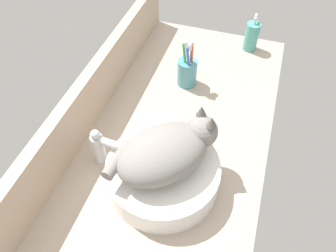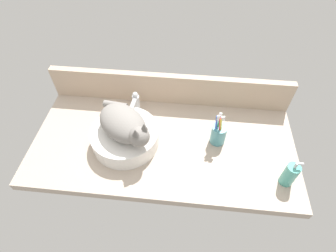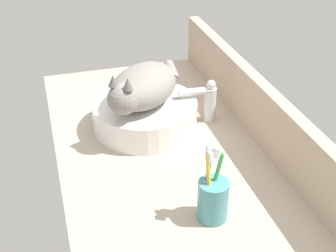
{
  "view_description": "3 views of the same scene",
  "coord_description": "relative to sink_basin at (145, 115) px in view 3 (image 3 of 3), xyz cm",
  "views": [
    {
      "loc": [
        -63.58,
        -18.64,
        81.53
      ],
      "look_at": [
        -3.73,
        0.66,
        8.44
      ],
      "focal_mm": 35.0,
      "sensor_mm": 36.0,
      "label": 1
    },
    {
      "loc": [
        9.94,
        -74.71,
        99.69
      ],
      "look_at": [
        2.0,
        1.75,
        9.42
      ],
      "focal_mm": 28.0,
      "sensor_mm": 36.0,
      "label": 2
    },
    {
      "loc": [
        100.11,
        -29.68,
        74.8
      ],
      "look_at": [
        2.18,
        -0.92,
        11.65
      ],
      "focal_mm": 50.0,
      "sensor_mm": 36.0,
      "label": 3
    }
  ],
  "objects": [
    {
      "name": "sink_basin",
      "position": [
        0.0,
        0.0,
        0.0
      ],
      "size": [
        31.15,
        31.15,
        8.44
      ],
      "primitive_type": "cylinder",
      "color": "white",
      "rests_on": "ground_plane"
    },
    {
      "name": "cat",
      "position": [
        1.08,
        -0.84,
        9.98
      ],
      "size": [
        30.0,
        29.28,
        14.0
      ],
      "color": "gray",
      "rests_on": "sink_basin"
    },
    {
      "name": "backsplash_panel",
      "position": [
        17.47,
        30.22,
        4.41
      ],
      "size": [
        123.8,
        3.6,
        17.26
      ],
      "primitive_type": "cube",
      "color": "tan",
      "rests_on": "ground_plane"
    },
    {
      "name": "ground_plane",
      "position": [
        17.47,
        2.32,
        -6.22
      ],
      "size": [
        123.8,
        59.4,
        4.0
      ],
      "primitive_type": "cube",
      "color": "#B2A08E"
    },
    {
      "name": "faucet",
      "position": [
        1.56,
        18.94,
        3.08
      ],
      "size": [
        3.71,
        11.86,
        13.6
      ],
      "color": "silver",
      "rests_on": "ground_plane"
    },
    {
      "name": "toothbrush_cup",
      "position": [
        42.77,
        5.07,
        1.39
      ],
      "size": [
        7.04,
        7.04,
        18.68
      ],
      "color": "teal",
      "rests_on": "ground_plane"
    }
  ]
}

